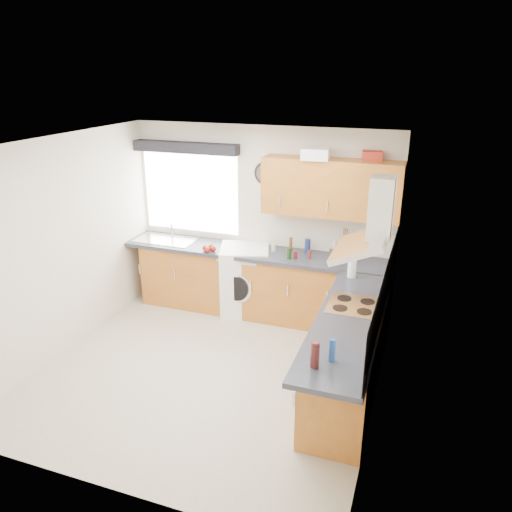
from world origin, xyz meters
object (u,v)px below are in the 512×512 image
at_px(oven, 351,348).
at_px(washing_machine, 245,280).
at_px(extractor_hood, 371,226).
at_px(upper_cabinets, 331,188).

xyz_separation_m(oven, washing_machine, (-1.65, 1.22, 0.04)).
bearing_deg(extractor_hood, oven, 180.00).
relative_size(oven, washing_machine, 0.91).
xyz_separation_m(extractor_hood, washing_machine, (-1.75, 1.22, -1.30)).
height_order(oven, extractor_hood, extractor_hood).
bearing_deg(upper_cabinets, extractor_hood, -63.87).
bearing_deg(upper_cabinets, oven, -67.46).
bearing_deg(oven, washing_machine, 143.52).
bearing_deg(extractor_hood, upper_cabinets, 116.13).
xyz_separation_m(extractor_hood, upper_cabinets, (-0.65, 1.33, 0.03)).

